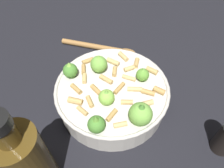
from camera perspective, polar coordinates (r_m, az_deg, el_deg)
ground_plane at (r=0.51m, az=-0.00°, el=-5.12°), size 2.40×2.40×0.00m
cooking_pan at (r=0.48m, az=0.01°, el=-2.70°), size 0.26×0.26×0.11m
olive_oil_bottle at (r=0.37m, az=-22.02°, el=-19.24°), size 0.07×0.07×0.22m
wooden_spoon at (r=0.64m, az=-2.62°, el=9.89°), size 0.06×0.23×0.02m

